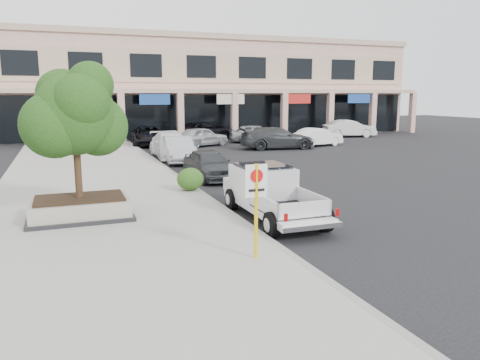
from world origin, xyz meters
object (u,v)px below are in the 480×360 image
(pickup_truck, at_px, (274,194))
(planter, at_px, (80,208))
(no_parking_sign, at_px, (256,198))
(lot_car_c, at_px, (278,138))
(curb_car_a, at_px, (210,164))
(curb_car_b, at_px, (178,150))
(lot_car_a, at_px, (202,137))
(lot_car_b, at_px, (317,137))
(planter_tree, at_px, (79,115))
(lot_car_e, at_px, (256,133))
(curb_car_c, at_px, (171,145))
(lot_car_d, at_px, (207,130))
(curb_car_d, at_px, (148,136))
(lot_car_f, at_px, (349,128))

(pickup_truck, bearing_deg, planter, 163.35)
(no_parking_sign, relative_size, lot_car_c, 0.41)
(curb_car_a, xyz_separation_m, curb_car_b, (-0.08, 6.11, 0.04))
(lot_car_a, relative_size, lot_car_b, 1.04)
(planter_tree, xyz_separation_m, curb_car_a, (6.00, 5.80, -2.69))
(curb_car_a, bearing_deg, lot_car_e, 57.69)
(planter_tree, height_order, lot_car_b, planter_tree)
(curb_car_c, height_order, lot_car_c, lot_car_c)
(planter_tree, distance_m, lot_car_e, 25.80)
(lot_car_a, relative_size, lot_car_d, 0.79)
(planter, distance_m, curb_car_d, 22.82)
(pickup_truck, bearing_deg, curb_car_c, 89.99)
(no_parking_sign, bearing_deg, lot_car_d, 75.38)
(lot_car_e, bearing_deg, planter, 157.38)
(curb_car_a, height_order, lot_car_d, lot_car_d)
(no_parking_sign, bearing_deg, planter, 125.06)
(lot_car_c, height_order, lot_car_f, same)
(curb_car_d, bearing_deg, lot_car_a, -23.34)
(no_parking_sign, bearing_deg, lot_car_f, 52.76)
(curb_car_b, bearing_deg, lot_car_e, 50.78)
(curb_car_d, height_order, lot_car_a, curb_car_d)
(pickup_truck, height_order, lot_car_f, pickup_truck)
(planter_tree, distance_m, lot_car_b, 24.87)
(planter, xyz_separation_m, lot_car_c, (14.60, 16.26, 0.34))
(lot_car_b, relative_size, lot_car_e, 0.95)
(curb_car_b, bearing_deg, no_parking_sign, -92.29)
(pickup_truck, bearing_deg, lot_car_d, 78.40)
(curb_car_c, height_order, lot_car_f, lot_car_f)
(lot_car_a, height_order, lot_car_f, lot_car_f)
(curb_car_d, xyz_separation_m, lot_car_d, (5.89, 3.44, 0.02))
(lot_car_a, xyz_separation_m, lot_car_c, (4.84, -3.62, 0.05))
(planter, distance_m, lot_car_e, 25.87)
(curb_car_b, bearing_deg, curb_car_d, 95.54)
(no_parking_sign, xyz_separation_m, pickup_truck, (2.12, 3.58, -0.78))
(curb_car_a, xyz_separation_m, lot_car_f, (19.02, 16.70, 0.09))
(no_parking_sign, height_order, pickup_truck, no_parking_sign)
(curb_car_c, bearing_deg, curb_car_b, -90.52)
(planter, bearing_deg, curb_car_b, 63.33)
(planter, distance_m, pickup_truck, 6.22)
(lot_car_a, bearing_deg, lot_car_f, -103.04)
(curb_car_c, relative_size, lot_car_b, 1.26)
(planter, relative_size, lot_car_d, 0.57)
(lot_car_a, bearing_deg, no_parking_sign, 143.48)
(planter, xyz_separation_m, planter_tree, (0.13, 0.15, 2.94))
(curb_car_b, bearing_deg, curb_car_a, -84.23)
(no_parking_sign, distance_m, lot_car_c, 24.23)
(curb_car_b, relative_size, lot_car_a, 1.03)
(planter, distance_m, curb_car_a, 8.56)
(planter, relative_size, no_parking_sign, 1.39)
(lot_car_a, bearing_deg, curb_car_a, 142.12)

